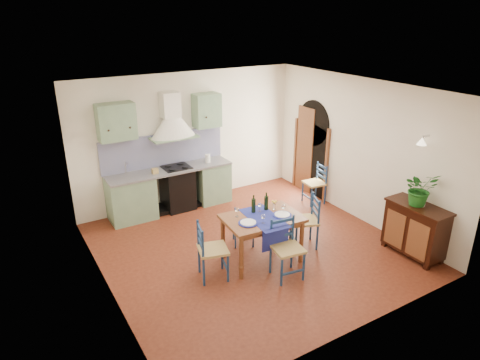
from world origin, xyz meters
name	(u,v)px	position (x,y,z in m)	size (l,w,h in m)	color
floor	(251,247)	(0.00, 0.00, 0.00)	(5.00, 5.00, 0.00)	#491A0F
back_wall	(173,160)	(-0.47, 2.29, 1.05)	(5.00, 0.96, 2.80)	white
right_wall	(349,150)	(2.50, 0.28, 1.34)	(0.26, 5.00, 2.80)	white
left_wall	(100,207)	(-2.50, 0.00, 1.40)	(0.04, 5.00, 2.80)	white
ceiling	(253,90)	(0.00, 0.00, 2.80)	(5.00, 5.00, 0.01)	white
dining_table	(263,222)	(-0.06, -0.43, 0.71)	(1.33, 1.01, 1.12)	brown
chair_near	(286,248)	(0.01, -1.01, 0.50)	(0.51, 0.51, 0.96)	navy
chair_far	(243,224)	(-0.06, 0.17, 0.41)	(0.49, 0.49, 0.80)	navy
chair_left	(211,250)	(-1.03, -0.45, 0.49)	(0.54, 0.54, 0.95)	navy
chair_right	(306,221)	(0.87, -0.43, 0.49)	(0.58, 0.58, 0.95)	navy
chair_spare	(316,183)	(2.23, 0.91, 0.45)	(0.45, 0.45, 0.87)	navy
sideboard	(415,228)	(2.26, -1.63, 0.51)	(0.50, 1.05, 0.94)	black
potted_plant	(420,189)	(2.26, -1.60, 1.23)	(0.52, 0.45, 0.58)	#19581A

